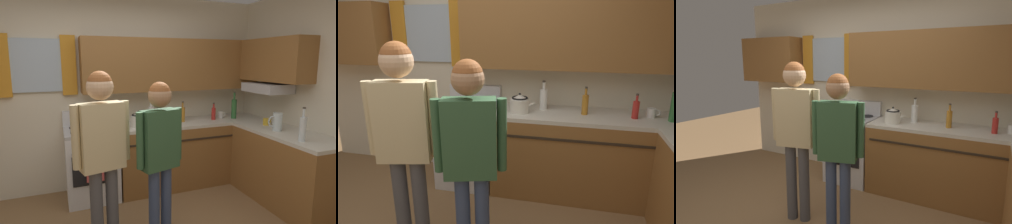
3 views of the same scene
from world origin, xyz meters
TOP-DOWN VIEW (x-y plane):
  - back_wall_unit at (0.08, 1.82)m, footprint 4.60×0.42m
  - kitchen_counter_run at (1.52, 1.14)m, footprint 2.17×2.03m
  - stove_oven at (-0.20, 1.54)m, footprint 0.62×0.67m
  - bottle_milk_white at (0.63, 1.63)m, footprint 0.08×0.08m
  - bottle_tall_clear at (1.83, 0.16)m, footprint 0.07×0.07m
  - bottle_wine_green at (1.86, 1.48)m, footprint 0.08×0.08m
  - bottle_oil_amber at (1.06, 1.53)m, footprint 0.06×0.06m
  - bottle_sauce_red at (1.53, 1.50)m, footprint 0.06×0.06m
  - mug_ceramic_white at (1.70, 1.57)m, footprint 0.13×0.08m
  - mug_mustard_yellow at (2.01, 0.94)m, footprint 0.12×0.08m
  - stovetop_kettle at (0.40, 1.46)m, footprint 0.27×0.20m
  - water_pitcher at (1.91, 0.64)m, footprint 0.19×0.11m
  - adult_left at (-0.23, 0.34)m, footprint 0.50×0.24m
  - adult_in_plaid at (0.28, 0.30)m, footprint 0.47×0.24m

SIDE VIEW (x-z plane):
  - kitchen_counter_run at x=1.52m, z-range 0.00..0.90m
  - stove_oven at x=-0.20m, z-range -0.08..1.02m
  - mug_mustard_yellow at x=2.01m, z-range 0.90..0.99m
  - mug_ceramic_white at x=1.70m, z-range 0.90..1.00m
  - adult_in_plaid at x=0.28m, z-range 0.20..1.77m
  - bottle_sauce_red at x=1.53m, z-range 0.87..1.12m
  - stovetop_kettle at x=0.40m, z-range 0.89..1.10m
  - bottle_oil_amber at x=1.06m, z-range 0.87..1.15m
  - water_pitcher at x=1.91m, z-range 0.90..1.12m
  - bottle_milk_white at x=0.63m, z-range 0.86..1.18m
  - bottle_tall_clear at x=1.83m, z-range 0.86..1.22m
  - adult_left at x=-0.23m, z-range 0.22..1.88m
  - bottle_wine_green at x=1.86m, z-range 0.85..1.25m
  - back_wall_unit at x=0.08m, z-range 0.16..2.76m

